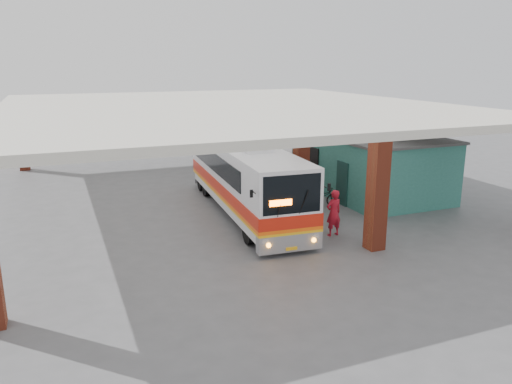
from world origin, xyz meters
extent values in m
plane|color=#515154|center=(0.00, 0.00, 0.00)|extent=(90.00, 90.00, 0.00)
cube|color=#963620|center=(3.00, -3.00, 2.17)|extent=(0.60, 0.60, 4.35)
cube|color=#963620|center=(3.00, 3.00, 2.17)|extent=(0.60, 0.60, 4.35)
cube|color=#963620|center=(3.00, 9.00, 2.17)|extent=(0.60, 0.60, 4.35)
cube|color=#963620|center=(-9.50, 17.00, 2.17)|extent=(0.60, 0.60, 4.35)
cube|color=#963620|center=(10.00, 17.00, 2.17)|extent=(0.60, 0.60, 4.35)
cube|color=beige|center=(0.50, 6.50, 4.50)|extent=(21.00, 23.00, 0.30)
cube|color=#2A695D|center=(7.50, 4.00, 1.50)|extent=(5.00, 8.00, 3.00)
cube|color=#464646|center=(7.50, 4.00, 3.05)|extent=(5.20, 8.20, 0.12)
cube|color=#12332F|center=(4.98, 2.50, 1.05)|extent=(0.08, 0.95, 2.10)
cube|color=black|center=(4.98, 5.50, 1.80)|extent=(0.08, 1.20, 1.00)
cube|color=black|center=(4.95, 5.50, 1.80)|extent=(0.04, 1.30, 1.10)
cube|color=silver|center=(0.18, 3.08, 1.80)|extent=(3.16, 11.54, 2.66)
cube|color=silver|center=(0.12, 2.13, 3.23)|extent=(1.34, 2.92, 0.24)
cube|color=gray|center=(-0.20, -2.44, 0.52)|extent=(2.42, 0.55, 0.66)
cube|color=red|center=(0.18, 3.08, 1.28)|extent=(3.20, 11.54, 0.47)
cube|color=#FC5F0E|center=(0.18, 3.08, 0.98)|extent=(3.20, 11.54, 0.12)
cube|color=#FAB115|center=(0.18, 3.08, 0.87)|extent=(3.20, 11.54, 0.09)
cube|color=black|center=(-0.21, -2.57, 2.30)|extent=(2.13, 0.25, 1.38)
cube|color=black|center=(-0.96, 3.92, 2.28)|extent=(0.64, 8.53, 0.85)
cube|color=black|center=(1.43, 3.75, 2.28)|extent=(0.64, 8.53, 0.85)
cube|color=#FF5905|center=(-0.64, -2.60, 2.04)|extent=(0.81, 0.11, 0.21)
sphere|color=orange|center=(-1.07, -2.58, 0.55)|extent=(0.17, 0.17, 0.17)
sphere|color=orange|center=(0.64, -2.70, 0.55)|extent=(0.17, 0.17, 0.17)
cube|color=#FAB115|center=(-0.22, -2.65, 0.33)|extent=(0.43, 0.06, 0.11)
cylinder|color=black|center=(-1.10, -0.83, 0.47)|extent=(0.37, 0.97, 0.95)
cylinder|color=black|center=(0.91, -0.97, 0.47)|extent=(0.37, 0.97, 0.95)
cylinder|color=black|center=(-0.59, 6.47, 0.47)|extent=(0.37, 0.97, 0.95)
cylinder|color=black|center=(1.42, 6.33, 0.47)|extent=(0.37, 0.97, 0.95)
cylinder|color=black|center=(-0.50, 7.70, 0.47)|extent=(0.37, 0.97, 0.95)
cylinder|color=black|center=(1.51, 7.56, 0.47)|extent=(0.37, 0.97, 0.95)
imported|color=black|center=(3.84, 2.55, 0.49)|extent=(1.96, 1.08, 0.98)
imported|color=red|center=(2.33, -1.18, 0.93)|extent=(0.73, 0.52, 1.87)
cube|color=#AD1712|center=(4.37, 6.82, 0.25)|extent=(0.46, 0.46, 0.06)
cube|color=#AD1712|center=(4.56, 6.83, 0.54)|extent=(0.06, 0.46, 0.65)
cylinder|color=black|center=(4.19, 6.63, 0.11)|extent=(0.03, 0.03, 0.22)
cylinder|color=black|center=(4.56, 6.64, 0.11)|extent=(0.03, 0.03, 0.22)
cylinder|color=black|center=(4.18, 7.00, 0.11)|extent=(0.03, 0.03, 0.22)
cylinder|color=black|center=(4.55, 7.01, 0.11)|extent=(0.03, 0.03, 0.22)
camera|label=1|loc=(-7.57, -17.41, 6.71)|focal=35.00mm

